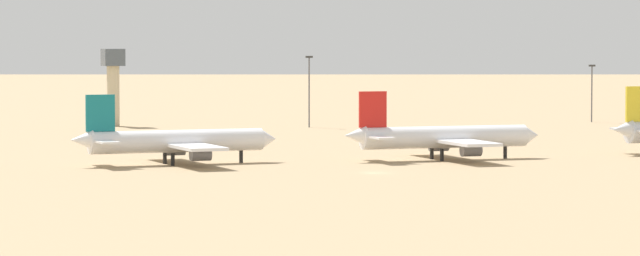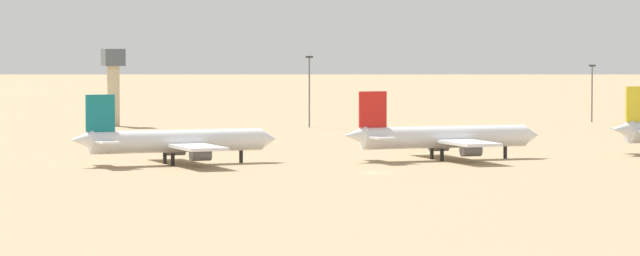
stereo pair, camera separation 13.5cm
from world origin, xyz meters
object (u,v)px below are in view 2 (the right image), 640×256
at_px(parked_jet_red_3, 443,137).
at_px(control_tower, 113,79).
at_px(parked_jet_teal_2, 175,141).
at_px(light_pole_mid, 309,87).
at_px(light_pole_west, 592,89).

xyz_separation_m(parked_jet_red_3, control_tower, (-29.21, 138.64, 7.59)).
distance_m(parked_jet_teal_2, light_pole_mid, 128.28).
bearing_deg(light_pole_mid, control_tower, 153.34).
bearing_deg(control_tower, light_pole_west, -11.09).
xyz_separation_m(parked_jet_red_3, light_pole_mid, (15.59, 116.15, 5.94)).
xyz_separation_m(parked_jet_teal_2, light_pole_west, (144.85, 108.19, 4.62)).
height_order(parked_jet_red_3, light_pole_mid, light_pole_mid).
height_order(light_pole_west, light_pole_mid, light_pole_mid).
relative_size(control_tower, light_pole_mid, 1.10).
bearing_deg(light_pole_west, control_tower, 168.91).
distance_m(parked_jet_red_3, control_tower, 141.89).
distance_m(parked_jet_red_3, light_pole_west, 148.54).
bearing_deg(light_pole_west, light_pole_mid, 178.69).
height_order(parked_jet_teal_2, light_pole_west, light_pole_west).
xyz_separation_m(parked_jet_teal_2, light_pole_mid, (65.73, 110.00, 5.99)).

